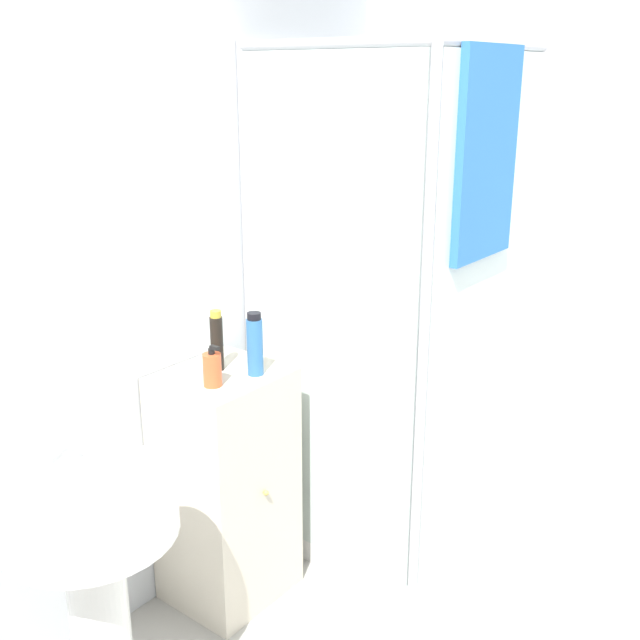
% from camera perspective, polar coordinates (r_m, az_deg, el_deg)
% --- Properties ---
extents(wall_back, '(6.40, 0.06, 2.50)m').
position_cam_1_polar(wall_back, '(2.39, -20.75, 1.41)').
color(wall_back, silver).
rests_on(wall_back, ground_plane).
extents(shower_enclosure, '(0.82, 0.85, 2.01)m').
position_cam_1_polar(shower_enclosure, '(3.07, 5.70, -6.84)').
color(shower_enclosure, white).
rests_on(shower_enclosure, ground_plane).
extents(vanity_cabinet, '(0.43, 0.39, 0.90)m').
position_cam_1_polar(vanity_cabinet, '(2.85, -7.14, -12.44)').
color(vanity_cabinet, beige).
rests_on(vanity_cabinet, ground_plane).
extents(sink, '(0.49, 0.49, 0.98)m').
position_cam_1_polar(sink, '(2.26, -16.90, -16.82)').
color(sink, white).
rests_on(sink, ground_plane).
extents(soap_dispenser, '(0.06, 0.06, 0.15)m').
position_cam_1_polar(soap_dispenser, '(2.52, -8.21, -3.73)').
color(soap_dispenser, '#E5562D').
rests_on(soap_dispenser, vanity_cabinet).
extents(shampoo_bottle_tall_black, '(0.04, 0.04, 0.22)m').
position_cam_1_polar(shampoo_bottle_tall_black, '(2.64, -7.87, -1.61)').
color(shampoo_bottle_tall_black, black).
rests_on(shampoo_bottle_tall_black, vanity_cabinet).
extents(shampoo_bottle_blue, '(0.06, 0.06, 0.23)m').
position_cam_1_polar(shampoo_bottle_blue, '(2.58, -4.99, -1.89)').
color(shampoo_bottle_blue, '#2D66A3').
rests_on(shampoo_bottle_blue, vanity_cabinet).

